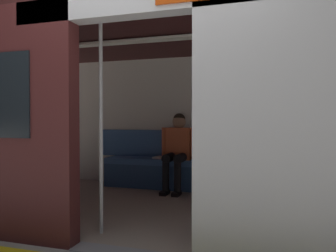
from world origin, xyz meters
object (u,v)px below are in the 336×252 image
at_px(bench_seat, 194,167).
at_px(grab_pole_far, 198,125).
at_px(book, 160,157).
at_px(train_car, 169,85).
at_px(handbag, 210,155).
at_px(grab_pole_door, 101,125).
at_px(person_seated, 178,146).

height_order(bench_seat, grab_pole_far, grab_pole_far).
bearing_deg(book, train_car, 128.95).
xyz_separation_m(train_car, book, (0.51, -1.21, -1.03)).
bearing_deg(book, handbag, -166.74).
relative_size(train_car, grab_pole_door, 3.04).
height_order(handbag, grab_pole_far, grab_pole_far).
distance_m(bench_seat, person_seated, 0.42).
bearing_deg(grab_pole_far, person_seated, -69.93).
distance_m(train_car, book, 1.67).
distance_m(person_seated, book, 0.41).
relative_size(handbag, grab_pole_door, 0.12).
bearing_deg(book, person_seated, 174.31).
distance_m(handbag, book, 0.82).
relative_size(train_car, person_seated, 5.34).
distance_m(bench_seat, grab_pole_far, 2.19).
height_order(grab_pole_door, grab_pole_far, same).
bearing_deg(grab_pole_far, book, -63.42).
xyz_separation_m(train_car, handbag, (-0.30, -1.17, -0.96)).
bearing_deg(grab_pole_door, train_car, -112.20).
relative_size(train_car, book, 29.09).
height_order(train_car, grab_pole_door, train_car).
xyz_separation_m(handbag, book, (0.82, -0.04, -0.07)).
relative_size(handbag, book, 1.18).
relative_size(person_seated, book, 5.45).
bearing_deg(grab_pole_door, bench_seat, -102.54).
distance_m(train_car, bench_seat, 1.61).
bearing_deg(bench_seat, grab_pole_door, 77.46).
bearing_deg(handbag, book, -2.59).
relative_size(person_seated, grab_pole_far, 0.57).
xyz_separation_m(train_car, grab_pole_door, (0.39, 0.96, -0.46)).
height_order(person_seated, book, person_seated).
bearing_deg(grab_pole_far, handbag, -83.55).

